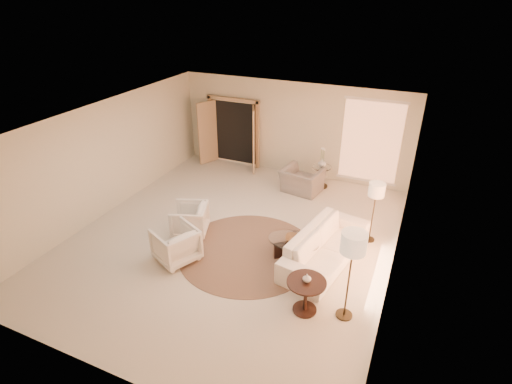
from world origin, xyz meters
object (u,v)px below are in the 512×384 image
at_px(bowl, 294,238).
at_px(end_vase, 307,278).
at_px(side_table, 321,174).
at_px(floor_lamp_near, 376,192).
at_px(sofa, 326,246).
at_px(side_vase, 322,163).
at_px(armchair_right, 176,243).
at_px(coffee_table, 293,246).
at_px(armchair_left, 190,218).
at_px(accent_chair, 302,177).
at_px(floor_lamp_far, 353,247).
at_px(end_table, 306,291).

xyz_separation_m(bowl, end_vase, (0.73, -1.45, 0.28)).
height_order(side_table, floor_lamp_near, floor_lamp_near).
height_order(sofa, side_vase, side_vase).
relative_size(armchair_right, side_vase, 3.56).
bearing_deg(coffee_table, side_vase, 95.90).
bearing_deg(armchair_left, sofa, 74.26).
relative_size(accent_chair, floor_lamp_far, 0.60).
xyz_separation_m(sofa, floor_lamp_far, (0.73, -1.42, 1.12)).
height_order(coffee_table, side_table, side_table).
relative_size(bowl, side_vase, 1.50).
distance_m(accent_chair, coffee_table, 3.08).
relative_size(end_table, end_vase, 4.43).
xyz_separation_m(floor_lamp_near, floor_lamp_far, (0.00, -2.58, 0.25)).
bearing_deg(floor_lamp_far, sofa, 117.40).
relative_size(armchair_left, floor_lamp_far, 0.46).
bearing_deg(coffee_table, sofa, 10.42).
distance_m(floor_lamp_near, bowl, 2.07).
bearing_deg(side_vase, floor_lamp_near, -51.23).
height_order(sofa, armchair_right, armchair_right).
relative_size(armchair_left, end_vase, 5.09).
height_order(accent_chair, bowl, accent_chair).
bearing_deg(accent_chair, bowl, 113.87).
bearing_deg(side_vase, bowl, -84.10).
bearing_deg(side_vase, armchair_right, -112.10).
distance_m(floor_lamp_far, side_vase, 5.16).
bearing_deg(end_table, armchair_left, 157.54).
distance_m(armchair_right, side_table, 4.96).
xyz_separation_m(side_table, floor_lamp_far, (1.77, -4.79, 1.11)).
bearing_deg(accent_chair, sofa, 126.28).
distance_m(coffee_table, bowl, 0.20).
xyz_separation_m(armchair_left, side_table, (2.15, 3.60, -0.02)).
bearing_deg(end_table, end_vase, 0.00).
height_order(armchair_left, bowl, armchair_left).
height_order(armchair_right, accent_chair, accent_chair).
xyz_separation_m(end_table, side_table, (-1.09, 4.94, -0.07)).
xyz_separation_m(coffee_table, end_vase, (0.73, -1.45, 0.48)).
relative_size(side_table, side_vase, 2.67).
relative_size(end_table, floor_lamp_far, 0.40).
distance_m(end_table, bowl, 1.62).
relative_size(floor_lamp_far, bowl, 4.96).
height_order(side_table, end_vase, end_vase).
distance_m(sofa, armchair_right, 3.15).
bearing_deg(floor_lamp_far, armchair_right, 176.98).
bearing_deg(side_table, armchair_left, -120.88).
relative_size(sofa, side_table, 4.00).
bearing_deg(floor_lamp_far, bowl, 137.51).
relative_size(floor_lamp_near, end_vase, 9.23).
height_order(sofa, coffee_table, sofa).
bearing_deg(floor_lamp_far, accent_chair, 117.14).
xyz_separation_m(armchair_left, floor_lamp_far, (3.93, -1.19, 1.09)).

